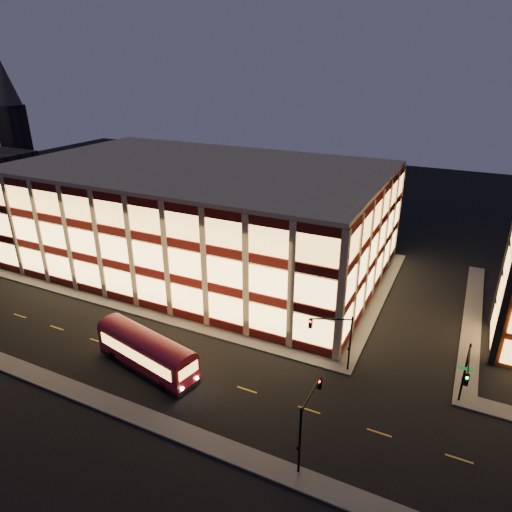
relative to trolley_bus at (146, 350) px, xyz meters
The scene contains 12 objects.
ground 9.67m from the trolley_bus, 128.64° to the left, with size 200.00×200.00×0.00m, color black.
sidewalk_office_south 12.37m from the trolley_bus, 136.74° to the left, with size 54.00×2.00×0.15m, color #514F4C.
sidewalk_office_east 29.84m from the trolley_bus, 54.91° to the left, with size 2.00×30.00×0.15m, color #514F4C.
sidewalk_tower_west 37.26m from the trolley_bus, 40.91° to the left, with size 2.00×30.00×0.15m, color #514F4C.
sidewalk_near 8.41m from the trolley_bus, 136.21° to the right, with size 100.00×2.00×0.15m, color #514F4C.
office_building 26.32m from the trolley_bus, 109.92° to the left, with size 50.45×30.45×14.50m.
church_tower 89.71m from the trolley_bus, 148.03° to the left, with size 5.00×5.00×18.00m, color #2D2621.
church_spire 91.85m from the trolley_bus, 148.03° to the left, with size 6.00×6.00×10.00m, color #4C473F.
traffic_signal_far 18.11m from the trolley_bus, 24.95° to the left, with size 3.79×1.87×6.00m.
traffic_signal_right 28.49m from the trolley_bus, 13.71° to the left, with size 1.20×4.37×6.00m.
traffic_signal_near 18.10m from the trolley_bus, 11.77° to the right, with size 0.32×4.45×6.00m.
trolley_bus is the anchor object (origin of this frame).
Camera 1 is at (31.33, -35.69, 27.71)m, focal length 32.00 mm.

